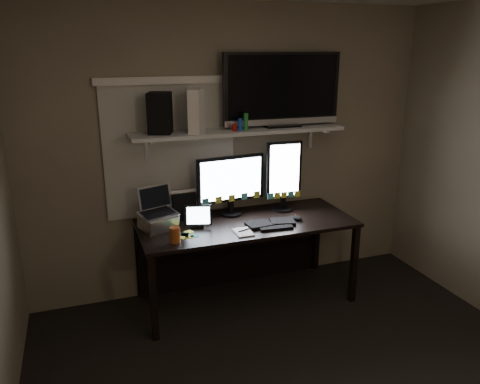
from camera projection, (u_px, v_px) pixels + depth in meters
name	position (u px, v px, depth m)	size (l,w,h in m)	color
back_wall	(232.00, 152.00, 4.11)	(3.60, 3.60, 0.00)	#685E4B
window_blinds	(171.00, 151.00, 3.91)	(1.10, 0.02, 1.10)	silver
desk	(242.00, 236.00, 4.09)	(1.80, 0.75, 0.73)	black
wall_shelf	(239.00, 131.00, 3.89)	(1.80, 0.35, 0.03)	beige
monitor_landscape	(231.00, 185.00, 4.02)	(0.61, 0.06, 0.54)	black
monitor_portrait	(284.00, 176.00, 4.12)	(0.32, 0.06, 0.64)	black
keyboard	(271.00, 223.00, 3.86)	(0.42, 0.16, 0.03)	black
mouse	(297.00, 218.00, 3.96)	(0.07, 0.11, 0.04)	black
notepad	(243.00, 232.00, 3.69)	(0.13, 0.19, 0.01)	white
tablet	(198.00, 216.00, 3.77)	(0.22, 0.09, 0.19)	black
file_sorter	(183.00, 205.00, 3.95)	(0.20, 0.09, 0.25)	black
laptop	(158.00, 210.00, 3.71)	(0.30, 0.24, 0.33)	#B9B9BE
cup	(175.00, 235.00, 3.49)	(0.08, 0.08, 0.12)	#9A451C
sticky_notes	(196.00, 234.00, 3.66)	(0.27, 0.20, 0.00)	yellow
tv	(282.00, 90.00, 3.93)	(1.03, 0.18, 0.62)	black
game_console	(195.00, 110.00, 3.73)	(0.09, 0.29, 0.34)	silver
speaker	(160.00, 113.00, 3.66)	(0.17, 0.21, 0.32)	black
bottles	(240.00, 122.00, 3.78)	(0.22, 0.05, 0.14)	#A50F0C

